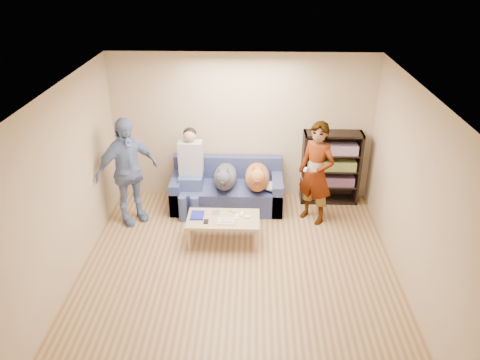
{
  "coord_description": "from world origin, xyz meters",
  "views": [
    {
      "loc": [
        0.2,
        -5.11,
        4.14
      ],
      "look_at": [
        0.0,
        1.2,
        0.95
      ],
      "focal_mm": 35.0,
      "sensor_mm": 36.0,
      "label": 1
    }
  ],
  "objects_px": {
    "sofa": "(227,191)",
    "bookshelf": "(331,166)",
    "person_seated": "(190,168)",
    "coffee_table": "(223,221)",
    "camera_silver": "(216,212)",
    "dog_tan": "(257,177)",
    "person_standing_right": "(316,173)",
    "person_standing_left": "(127,172)",
    "dog_gray": "(225,177)",
    "notebook_blue": "(197,215)"
  },
  "relations": [
    {
      "from": "notebook_blue",
      "to": "sofa",
      "type": "bearing_deg",
      "value": 69.94
    },
    {
      "from": "sofa",
      "to": "bookshelf",
      "type": "height_order",
      "value": "bookshelf"
    },
    {
      "from": "person_standing_left",
      "to": "person_seated",
      "type": "bearing_deg",
      "value": -15.93
    },
    {
      "from": "camera_silver",
      "to": "coffee_table",
      "type": "bearing_deg",
      "value": -45.0
    },
    {
      "from": "person_standing_right",
      "to": "coffee_table",
      "type": "bearing_deg",
      "value": -114.47
    },
    {
      "from": "notebook_blue",
      "to": "camera_silver",
      "type": "distance_m",
      "value": 0.29
    },
    {
      "from": "person_standing_right",
      "to": "dog_gray",
      "type": "bearing_deg",
      "value": -150.63
    },
    {
      "from": "notebook_blue",
      "to": "bookshelf",
      "type": "xyz_separation_m",
      "value": [
        2.2,
        1.32,
        0.25
      ]
    },
    {
      "from": "coffee_table",
      "to": "camera_silver",
      "type": "bearing_deg",
      "value": 135.0
    },
    {
      "from": "sofa",
      "to": "dog_tan",
      "type": "height_order",
      "value": "dog_tan"
    },
    {
      "from": "person_standing_right",
      "to": "coffee_table",
      "type": "distance_m",
      "value": 1.69
    },
    {
      "from": "person_standing_right",
      "to": "coffee_table",
      "type": "xyz_separation_m",
      "value": [
        -1.46,
        -0.7,
        -0.48
      ]
    },
    {
      "from": "person_standing_left",
      "to": "person_seated",
      "type": "xyz_separation_m",
      "value": [
        0.95,
        0.43,
        -0.13
      ]
    },
    {
      "from": "camera_silver",
      "to": "dog_tan",
      "type": "bearing_deg",
      "value": 53.37
    },
    {
      "from": "dog_gray",
      "to": "bookshelf",
      "type": "distance_m",
      "value": 1.87
    },
    {
      "from": "person_standing_left",
      "to": "bookshelf",
      "type": "distance_m",
      "value": 3.46
    },
    {
      "from": "person_standing_right",
      "to": "dog_gray",
      "type": "xyz_separation_m",
      "value": [
        -1.49,
        0.28,
        -0.23
      ]
    },
    {
      "from": "person_standing_left",
      "to": "notebook_blue",
      "type": "bearing_deg",
      "value": -64.79
    },
    {
      "from": "sofa",
      "to": "dog_gray",
      "type": "relative_size",
      "value": 1.53
    },
    {
      "from": "bookshelf",
      "to": "person_standing_left",
      "type": "bearing_deg",
      "value": -166.78
    },
    {
      "from": "person_standing_left",
      "to": "dog_gray",
      "type": "xyz_separation_m",
      "value": [
        1.53,
        0.39,
        -0.27
      ]
    },
    {
      "from": "person_standing_right",
      "to": "bookshelf",
      "type": "xyz_separation_m",
      "value": [
        0.34,
        0.67,
        -0.18
      ]
    },
    {
      "from": "dog_tan",
      "to": "bookshelf",
      "type": "distance_m",
      "value": 1.34
    },
    {
      "from": "notebook_blue",
      "to": "person_standing_left",
      "type": "bearing_deg",
      "value": 155.4
    },
    {
      "from": "person_seated",
      "to": "coffee_table",
      "type": "bearing_deg",
      "value": -58.83
    },
    {
      "from": "dog_gray",
      "to": "coffee_table",
      "type": "bearing_deg",
      "value": -88.22
    },
    {
      "from": "person_standing_right",
      "to": "dog_tan",
      "type": "relative_size",
      "value": 1.47
    },
    {
      "from": "person_standing_right",
      "to": "camera_silver",
      "type": "xyz_separation_m",
      "value": [
        -1.58,
        -0.58,
        -0.41
      ]
    },
    {
      "from": "sofa",
      "to": "person_standing_right",
      "type": "bearing_deg",
      "value": -16.8
    },
    {
      "from": "person_standing_right",
      "to": "sofa",
      "type": "xyz_separation_m",
      "value": [
        -1.46,
        0.44,
        -0.58
      ]
    },
    {
      "from": "person_standing_right",
      "to": "sofa",
      "type": "distance_m",
      "value": 1.63
    },
    {
      "from": "person_standing_left",
      "to": "sofa",
      "type": "bearing_deg",
      "value": -20.61
    },
    {
      "from": "person_seated",
      "to": "person_standing_left",
      "type": "bearing_deg",
      "value": -155.74
    },
    {
      "from": "dog_tan",
      "to": "bookshelf",
      "type": "relative_size",
      "value": 0.9
    },
    {
      "from": "coffee_table",
      "to": "bookshelf",
      "type": "distance_m",
      "value": 2.28
    },
    {
      "from": "person_standing_right",
      "to": "camera_silver",
      "type": "relative_size",
      "value": 15.59
    },
    {
      "from": "notebook_blue",
      "to": "person_seated",
      "type": "xyz_separation_m",
      "value": [
        -0.21,
        0.96,
        0.34
      ]
    },
    {
      "from": "coffee_table",
      "to": "person_seated",
      "type": "bearing_deg",
      "value": 121.17
    },
    {
      "from": "person_standing_left",
      "to": "bookshelf",
      "type": "xyz_separation_m",
      "value": [
        3.36,
        0.79,
        -0.22
      ]
    },
    {
      "from": "sofa",
      "to": "dog_tan",
      "type": "relative_size",
      "value": 1.63
    },
    {
      "from": "sofa",
      "to": "coffee_table",
      "type": "xyz_separation_m",
      "value": [
        0.0,
        -1.14,
        0.09
      ]
    },
    {
      "from": "notebook_blue",
      "to": "camera_silver",
      "type": "relative_size",
      "value": 2.36
    },
    {
      "from": "person_seated",
      "to": "bookshelf",
      "type": "bearing_deg",
      "value": 8.51
    },
    {
      "from": "camera_silver",
      "to": "bookshelf",
      "type": "relative_size",
      "value": 0.08
    },
    {
      "from": "coffee_table",
      "to": "dog_tan",
      "type": "bearing_deg",
      "value": 62.14
    },
    {
      "from": "sofa",
      "to": "coffee_table",
      "type": "relative_size",
      "value": 1.73
    },
    {
      "from": "dog_gray",
      "to": "coffee_table",
      "type": "xyz_separation_m",
      "value": [
        0.03,
        -0.97,
        -0.26
      ]
    },
    {
      "from": "coffee_table",
      "to": "bookshelf",
      "type": "bearing_deg",
      "value": 37.37
    },
    {
      "from": "person_seated",
      "to": "coffee_table",
      "type": "relative_size",
      "value": 1.34
    },
    {
      "from": "person_standing_left",
      "to": "dog_gray",
      "type": "distance_m",
      "value": 1.61
    }
  ]
}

